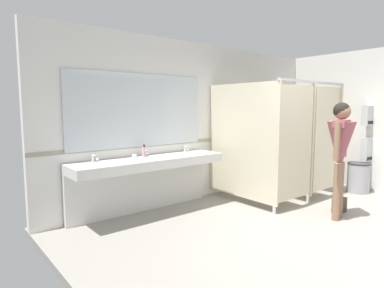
{
  "coord_description": "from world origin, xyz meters",
  "views": [
    {
      "loc": [
        -4.03,
        -1.94,
        1.67
      ],
      "look_at": [
        -1.34,
        1.37,
        1.18
      ],
      "focal_mm": 30.49,
      "sensor_mm": 36.0,
      "label": 1
    }
  ],
  "objects_px": {
    "soap_dispenser": "(144,151)",
    "paper_cup": "(135,158)",
    "handbag": "(339,204)",
    "trash_bin": "(358,178)",
    "paper_towel_dispenser_upper": "(368,116)",
    "paper_towel_dispenser_lower": "(367,149)",
    "person_standing": "(341,145)"
  },
  "relations": [
    {
      "from": "soap_dispenser",
      "to": "paper_cup",
      "type": "distance_m",
      "value": 0.38
    },
    {
      "from": "soap_dispenser",
      "to": "handbag",
      "type": "bearing_deg",
      "value": -39.38
    },
    {
      "from": "trash_bin",
      "to": "paper_towel_dispenser_upper",
      "type": "bearing_deg",
      "value": -0.1
    },
    {
      "from": "paper_towel_dispenser_upper",
      "to": "trash_bin",
      "type": "distance_m",
      "value": 1.24
    },
    {
      "from": "trash_bin",
      "to": "handbag",
      "type": "distance_m",
      "value": 1.53
    },
    {
      "from": "paper_towel_dispenser_lower",
      "to": "person_standing",
      "type": "relative_size",
      "value": 0.28
    },
    {
      "from": "soap_dispenser",
      "to": "paper_cup",
      "type": "height_order",
      "value": "soap_dispenser"
    },
    {
      "from": "handbag",
      "to": "paper_cup",
      "type": "bearing_deg",
      "value": 147.25
    },
    {
      "from": "paper_towel_dispenser_lower",
      "to": "soap_dispenser",
      "type": "relative_size",
      "value": 2.48
    },
    {
      "from": "paper_towel_dispenser_upper",
      "to": "paper_cup",
      "type": "relative_size",
      "value": 4.44
    },
    {
      "from": "paper_towel_dispenser_lower",
      "to": "paper_towel_dispenser_upper",
      "type": "bearing_deg",
      "value": 90.0
    },
    {
      "from": "paper_towel_dispenser_upper",
      "to": "handbag",
      "type": "height_order",
      "value": "paper_towel_dispenser_upper"
    },
    {
      "from": "person_standing",
      "to": "soap_dispenser",
      "type": "bearing_deg",
      "value": 134.7
    },
    {
      "from": "paper_towel_dispenser_upper",
      "to": "paper_cup",
      "type": "height_order",
      "value": "paper_towel_dispenser_upper"
    },
    {
      "from": "trash_bin",
      "to": "handbag",
      "type": "relative_size",
      "value": 1.61
    },
    {
      "from": "person_standing",
      "to": "paper_cup",
      "type": "bearing_deg",
      "value": 141.87
    },
    {
      "from": "handbag",
      "to": "paper_towel_dispenser_lower",
      "type": "bearing_deg",
      "value": 11.3
    },
    {
      "from": "paper_towel_dispenser_upper",
      "to": "person_standing",
      "type": "distance_m",
      "value": 2.18
    },
    {
      "from": "person_standing",
      "to": "handbag",
      "type": "distance_m",
      "value": 1.04
    },
    {
      "from": "trash_bin",
      "to": "paper_cup",
      "type": "bearing_deg",
      "value": 161.91
    },
    {
      "from": "trash_bin",
      "to": "soap_dispenser",
      "type": "distance_m",
      "value": 4.24
    },
    {
      "from": "paper_towel_dispenser_upper",
      "to": "person_standing",
      "type": "bearing_deg",
      "value": -166.52
    },
    {
      "from": "paper_towel_dispenser_upper",
      "to": "soap_dispenser",
      "type": "xyz_separation_m",
      "value": [
        -4.15,
        1.59,
        -0.52
      ]
    },
    {
      "from": "paper_towel_dispenser_upper",
      "to": "soap_dispenser",
      "type": "relative_size",
      "value": 2.01
    },
    {
      "from": "paper_towel_dispenser_upper",
      "to": "person_standing",
      "type": "relative_size",
      "value": 0.22
    },
    {
      "from": "paper_towel_dispenser_lower",
      "to": "paper_cup",
      "type": "relative_size",
      "value": 5.49
    },
    {
      "from": "soap_dispenser",
      "to": "paper_towel_dispenser_upper",
      "type": "bearing_deg",
      "value": -20.99
    },
    {
      "from": "soap_dispenser",
      "to": "paper_cup",
      "type": "relative_size",
      "value": 2.21
    },
    {
      "from": "person_standing",
      "to": "handbag",
      "type": "relative_size",
      "value": 4.78
    },
    {
      "from": "paper_towel_dispenser_lower",
      "to": "handbag",
      "type": "xyz_separation_m",
      "value": [
        -1.76,
        -0.35,
        -0.7
      ]
    },
    {
      "from": "paper_towel_dispenser_lower",
      "to": "person_standing",
      "type": "xyz_separation_m",
      "value": [
        -2.08,
        -0.48,
        0.28
      ]
    },
    {
      "from": "paper_towel_dispenser_upper",
      "to": "paper_towel_dispenser_lower",
      "type": "xyz_separation_m",
      "value": [
        0.0,
        -0.02,
        -0.67
      ]
    }
  ]
}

